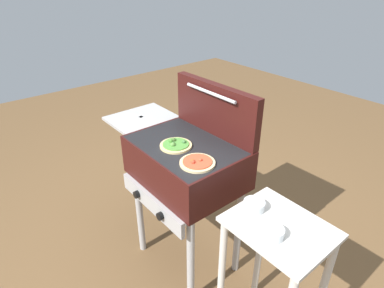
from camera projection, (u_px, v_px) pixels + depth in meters
name	position (u px, v px, depth m)	size (l,w,h in m)	color
ground_plane	(187.00, 258.00, 2.23)	(8.00, 8.00, 0.00)	brown
grill	(184.00, 165.00, 1.87)	(0.96, 0.53, 0.90)	#38110F
grill_lid_open	(215.00, 109.00, 1.84)	(0.63, 0.09, 0.30)	#38110F
pizza_veggie	(176.00, 145.00, 1.76)	(0.18, 0.18, 0.04)	#E0C17F
pizza_pepperoni	(197.00, 163.00, 1.61)	(0.18, 0.18, 0.03)	beige
prep_table	(274.00, 261.00, 1.52)	(0.44, 0.36, 0.77)	beige
topping_bowl_near	(273.00, 233.00, 1.34)	(0.09, 0.09, 0.04)	silver
topping_bowl_far	(254.00, 206.00, 1.49)	(0.10, 0.10, 0.04)	silver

